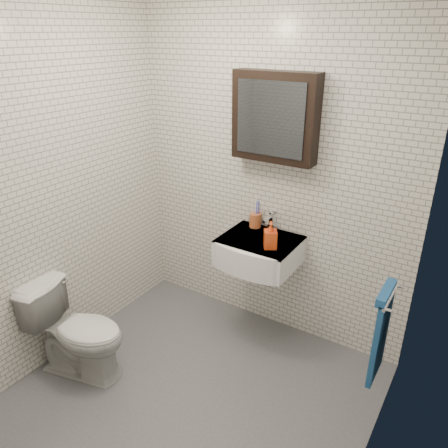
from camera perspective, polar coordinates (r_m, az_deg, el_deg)
name	(u,v)px	position (r m, az deg, el deg)	size (l,w,h in m)	color
ground	(195,391)	(3.17, -3.82, -20.99)	(2.20, 2.00, 0.01)	#515359
room_shell	(188,187)	(2.37, -4.79, 4.79)	(2.22, 2.02, 2.51)	silver
washbasin	(257,252)	(3.20, 4.31, -3.71)	(0.55, 0.50, 0.20)	white
faucet	(270,223)	(3.29, 6.04, 0.14)	(0.06, 0.20, 0.15)	silver
mirror_cabinet	(275,117)	(3.05, 6.66, 13.66)	(0.60, 0.15, 0.60)	black
towel_rail	(381,330)	(2.63, 19.86, -12.92)	(0.09, 0.30, 0.58)	silver
toothbrush_cup	(255,219)	(3.35, 4.11, 0.60)	(0.11, 0.11, 0.24)	#AB532A
soap_bottle	(270,235)	(3.03, 6.09, -1.45)	(0.09, 0.09, 0.19)	orange
toilet	(78,331)	(3.26, -18.53, -13.10)	(0.38, 0.67, 0.69)	silver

